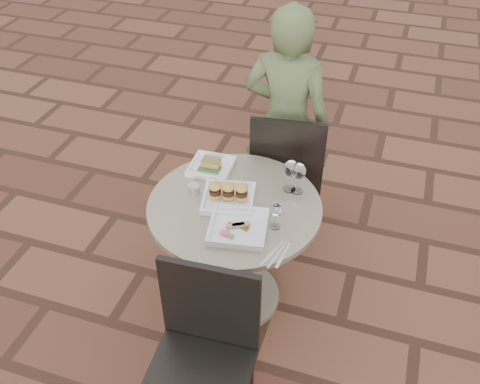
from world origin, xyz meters
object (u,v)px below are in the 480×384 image
(plate_tuna, at_px, (238,226))
(plate_sliders, at_px, (228,195))
(chair_near, at_px, (204,345))
(cafe_table, at_px, (235,239))
(plate_salmon, at_px, (211,166))
(chair_far, at_px, (287,165))
(diner, at_px, (286,123))

(plate_tuna, bearing_deg, plate_sliders, 121.29)
(plate_tuna, bearing_deg, chair_near, -86.89)
(cafe_table, relative_size, plate_salmon, 3.77)
(cafe_table, xyz_separation_m, plate_sliders, (-0.04, 0.02, 0.28))
(chair_far, relative_size, plate_salmon, 3.89)
(chair_far, distance_m, chair_near, 1.38)
(plate_sliders, bearing_deg, chair_far, 75.85)
(chair_far, xyz_separation_m, plate_salmon, (-0.34, -0.41, 0.20))
(plate_sliders, bearing_deg, plate_tuna, -58.71)
(diner, xyz_separation_m, plate_tuna, (0.01, -0.97, -0.01))
(plate_sliders, bearing_deg, cafe_table, -26.03)
(chair_far, xyz_separation_m, diner, (-0.06, 0.15, 0.20))
(cafe_table, height_order, chair_far, chair_far)
(chair_near, height_order, plate_salmon, chair_near)
(cafe_table, xyz_separation_m, chair_far, (0.12, 0.66, 0.07))
(chair_far, distance_m, plate_tuna, 0.85)
(diner, bearing_deg, chair_far, 113.25)
(chair_far, distance_m, diner, 0.26)
(chair_near, height_order, plate_tuna, chair_near)
(chair_far, bearing_deg, plate_tuna, 78.90)
(plate_sliders, relative_size, plate_tuna, 0.97)
(chair_far, xyz_separation_m, plate_tuna, (-0.05, -0.83, 0.20))
(cafe_table, height_order, plate_sliders, plate_sliders)
(chair_near, bearing_deg, cafe_table, 94.77)
(chair_far, xyz_separation_m, plate_sliders, (-0.16, -0.64, 0.22))
(cafe_table, distance_m, plate_tuna, 0.32)
(chair_far, height_order, plate_sliders, chair_far)
(plate_salmon, relative_size, plate_tuna, 0.74)
(plate_salmon, height_order, plate_tuna, plate_salmon)
(diner, xyz_separation_m, plate_salmon, (-0.29, -0.55, -0.00))
(diner, height_order, plate_sliders, diner)
(plate_salmon, bearing_deg, cafe_table, -48.52)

